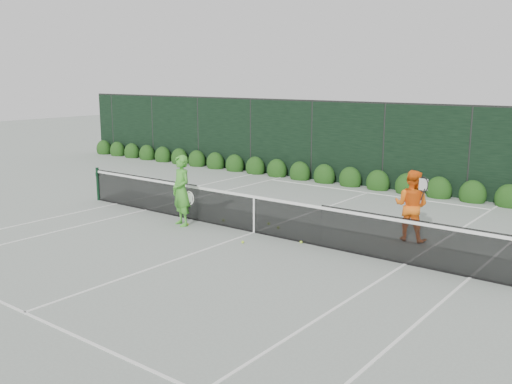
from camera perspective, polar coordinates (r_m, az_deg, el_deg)
The scene contains 8 objects.
ground at distance 14.73m, azimuth -0.20°, elevation -4.08°, with size 80.00×80.00×0.00m, color gray.
tennis_net at distance 14.61m, azimuth -0.27°, elevation -2.06°, with size 12.90×0.10×1.07m.
player_woman at distance 15.36m, azimuth -7.48°, elevation 0.13°, with size 0.80×0.65×1.91m.
player_man at distance 14.36m, azimuth 15.27°, elevation -1.31°, with size 0.94×0.71×1.75m.
court_lines at distance 14.72m, azimuth -0.20°, elevation -4.06°, with size 11.03×23.83×0.01m.
windscreen_fence at distance 12.40m, azimuth -7.91°, elevation 0.02°, with size 32.00×21.07×3.06m.
hedge_row at distance 20.64m, azimuth 12.08°, elevation 0.89°, with size 31.66×0.65×0.94m.
tennis_balls at distance 14.89m, azimuth -0.68°, elevation -3.77°, with size 3.42×1.87×0.07m.
Camera 1 is at (8.71, -11.19, 3.98)m, focal length 40.00 mm.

